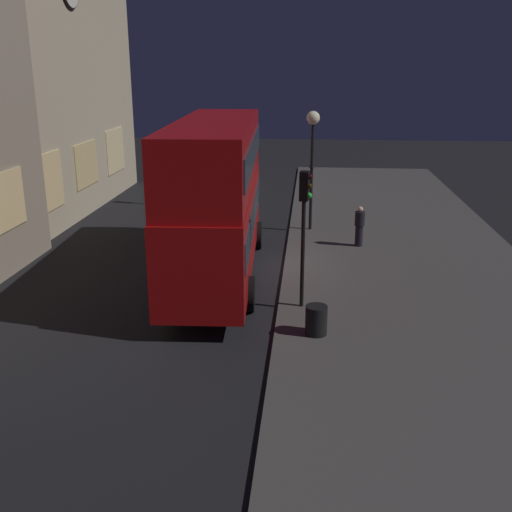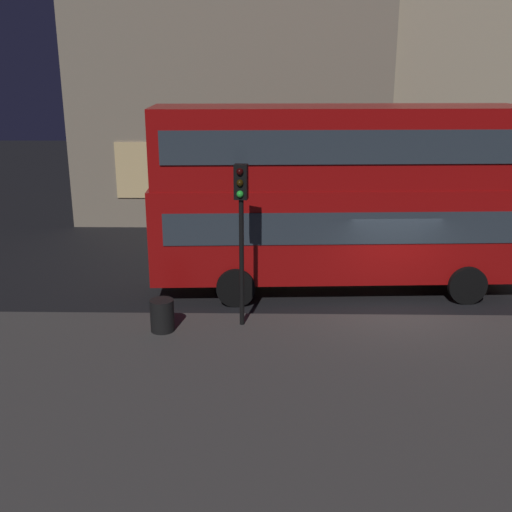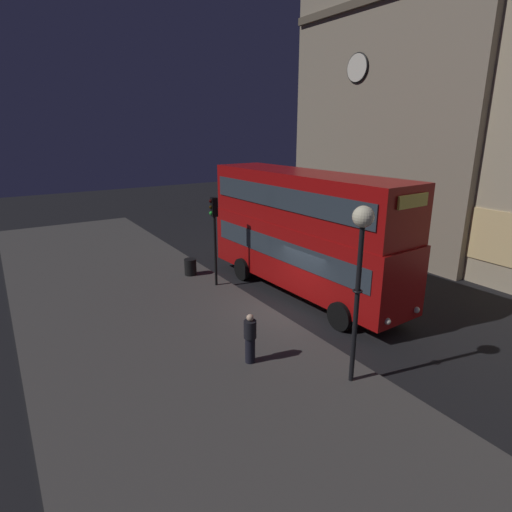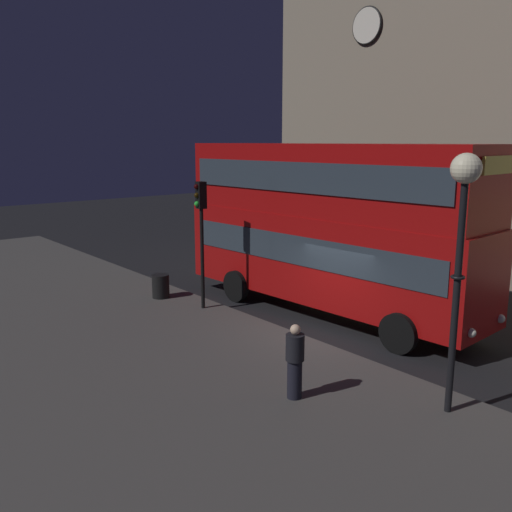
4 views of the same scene
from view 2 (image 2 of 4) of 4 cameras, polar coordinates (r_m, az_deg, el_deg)
name	(u,v)px [view 2 (image 2 of 4)]	position (r m, az deg, el deg)	size (l,w,h in m)	color
ground_plane	(395,311)	(17.55, 12.77, -4.97)	(80.00, 80.00, 0.00)	black
sidewalk_slab	(446,407)	(13.06, 17.25, -13.20)	(44.00, 9.12, 0.12)	#423F3D
building_with_clock	(233,34)	(29.74, -2.15, 19.88)	(13.07, 9.70, 15.75)	gray
building_plain_facade	(506,36)	(31.85, 22.14, 18.41)	(16.98, 9.19, 15.62)	tan
double_decker_bus	(336,190)	(18.07, 7.46, 6.06)	(10.92, 3.23, 5.43)	#9E0C0C
traffic_light_near_kerb	(241,212)	(15.02, -1.39, 4.09)	(0.35, 0.38, 4.14)	black
litter_bin	(162,315)	(15.63, -8.69, -5.46)	(0.60, 0.60, 0.82)	black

